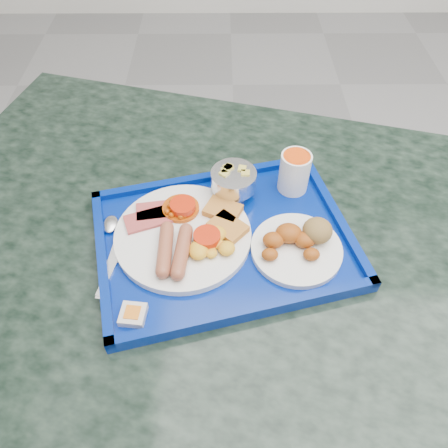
% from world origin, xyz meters
% --- Properties ---
extents(table, '(1.52, 1.21, 0.83)m').
position_xyz_m(table, '(-0.72, 0.11, 0.62)').
color(table, slate).
rests_on(table, floor).
extents(tray, '(0.54, 0.45, 0.03)m').
position_xyz_m(tray, '(-0.73, 0.10, 0.84)').
color(tray, navy).
rests_on(tray, table).
extents(main_plate, '(0.26, 0.26, 0.04)m').
position_xyz_m(main_plate, '(-0.80, 0.10, 0.86)').
color(main_plate, white).
rests_on(main_plate, tray).
extents(bread_plate, '(0.17, 0.17, 0.05)m').
position_xyz_m(bread_plate, '(-0.60, 0.08, 0.87)').
color(bread_plate, white).
rests_on(bread_plate, tray).
extents(fruit_bowl, '(0.09, 0.09, 0.06)m').
position_xyz_m(fruit_bowl, '(-0.71, 0.22, 0.89)').
color(fruit_bowl, silver).
rests_on(fruit_bowl, tray).
extents(juice_cup, '(0.06, 0.06, 0.09)m').
position_xyz_m(juice_cup, '(-0.59, 0.24, 0.89)').
color(juice_cup, white).
rests_on(juice_cup, tray).
extents(spoon, '(0.06, 0.19, 0.01)m').
position_xyz_m(spoon, '(-0.95, 0.11, 0.85)').
color(spoon, silver).
rests_on(spoon, tray).
extents(knife, '(0.03, 0.16, 0.00)m').
position_xyz_m(knife, '(-0.94, 0.05, 0.85)').
color(knife, silver).
rests_on(knife, tray).
extents(jam_packet, '(0.05, 0.05, 0.02)m').
position_xyz_m(jam_packet, '(-0.88, -0.06, 0.86)').
color(jam_packet, silver).
rests_on(jam_packet, tray).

